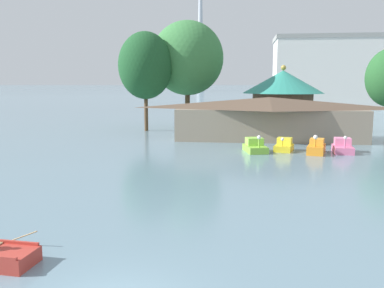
{
  "coord_description": "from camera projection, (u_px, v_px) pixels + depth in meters",
  "views": [
    {
      "loc": [
        3.48,
        -10.04,
        6.15
      ],
      "look_at": [
        -0.15,
        19.52,
        1.69
      ],
      "focal_mm": 38.55,
      "sensor_mm": 36.0,
      "label": 1
    }
  ],
  "objects": [
    {
      "name": "shoreline_tree_tall_left",
      "position": [
        145.0,
        66.0,
        51.82
      ],
      "size": [
        6.83,
        6.83,
        12.48
      ],
      "color": "brown",
      "rests_on": "ground"
    },
    {
      "name": "pedal_boat_pink",
      "position": [
        343.0,
        147.0,
        36.41
      ],
      "size": [
        1.84,
        2.87,
        1.64
      ],
      "rotation": [
        0.0,
        0.0,
        -1.66
      ],
      "color": "pink",
      "rests_on": "ground"
    },
    {
      "name": "boathouse",
      "position": [
        269.0,
        117.0,
        44.59
      ],
      "size": [
        21.35,
        7.13,
        4.59
      ],
      "color": "gray",
      "rests_on": "ground"
    },
    {
      "name": "green_roof_pavilion",
      "position": [
        283.0,
        95.0,
        55.74
      ],
      "size": [
        10.84,
        10.84,
        8.46
      ],
      "color": "brown",
      "rests_on": "ground"
    },
    {
      "name": "pedal_boat_yellow",
      "position": [
        284.0,
        146.0,
        37.32
      ],
      "size": [
        2.03,
        2.63,
        1.34
      ],
      "rotation": [
        0.0,
        0.0,
        -1.83
      ],
      "color": "yellow",
      "rests_on": "ground"
    },
    {
      "name": "shoreline_tree_mid",
      "position": [
        187.0,
        58.0,
        55.21
      ],
      "size": [
        9.67,
        9.67,
        14.32
      ],
      "color": "brown",
      "rests_on": "ground"
    },
    {
      "name": "pedal_boat_lime",
      "position": [
        255.0,
        146.0,
        36.79
      ],
      "size": [
        2.29,
        3.19,
        1.65
      ],
      "rotation": [
        0.0,
        0.0,
        -1.33
      ],
      "color": "#8CCC3F",
      "rests_on": "ground"
    },
    {
      "name": "background_building_block",
      "position": [
        329.0,
        72.0,
        99.87
      ],
      "size": [
        26.68,
        13.33,
        17.14
      ],
      "color": "silver",
      "rests_on": "ground"
    },
    {
      "name": "pedal_boat_orange",
      "position": [
        316.0,
        147.0,
        35.96
      ],
      "size": [
        2.05,
        3.08,
        1.77
      ],
      "rotation": [
        0.0,
        0.0,
        -1.83
      ],
      "color": "orange",
      "rests_on": "ground"
    }
  ]
}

